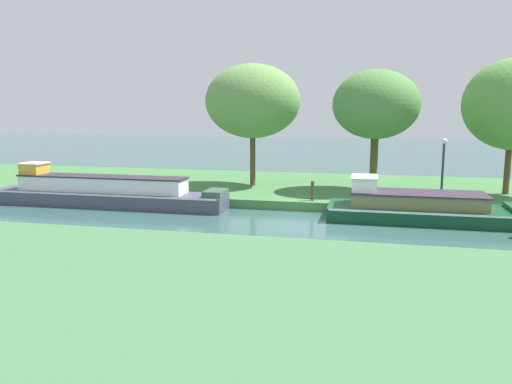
{
  "coord_description": "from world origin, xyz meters",
  "views": [
    {
      "loc": [
        2.57,
        -18.73,
        4.28
      ],
      "look_at": [
        -2.0,
        1.2,
        0.9
      ],
      "focal_mm": 35.12,
      "sensor_mm": 36.0,
      "label": 1
    }
  ],
  "objects_px": {
    "willow_tree_left": "(253,101)",
    "mooring_post_near": "(312,191)",
    "forest_barge": "(423,208)",
    "slate_narrowboat": "(105,193)",
    "willow_tree_centre": "(376,105)",
    "lamp_post": "(443,162)"
  },
  "relations": [
    {
      "from": "willow_tree_left",
      "to": "lamp_post",
      "type": "xyz_separation_m",
      "value": [
        8.86,
        -2.9,
        -2.57
      ]
    },
    {
      "from": "willow_tree_centre",
      "to": "willow_tree_left",
      "type": "bearing_deg",
      "value": 176.74
    },
    {
      "from": "slate_narrowboat",
      "to": "lamp_post",
      "type": "xyz_separation_m",
      "value": [
        14.45,
        2.08,
        1.5
      ]
    },
    {
      "from": "slate_narrowboat",
      "to": "mooring_post_near",
      "type": "bearing_deg",
      "value": 7.96
    },
    {
      "from": "willow_tree_left",
      "to": "mooring_post_near",
      "type": "height_order",
      "value": "willow_tree_left"
    },
    {
      "from": "willow_tree_left",
      "to": "mooring_post_near",
      "type": "distance_m",
      "value": 6.41
    },
    {
      "from": "lamp_post",
      "to": "willow_tree_left",
      "type": "bearing_deg",
      "value": 161.88
    },
    {
      "from": "willow_tree_centre",
      "to": "mooring_post_near",
      "type": "bearing_deg",
      "value": -127.09
    },
    {
      "from": "willow_tree_left",
      "to": "willow_tree_centre",
      "type": "distance_m",
      "value": 6.08
    },
    {
      "from": "forest_barge",
      "to": "willow_tree_left",
      "type": "relative_size",
      "value": 1.23
    },
    {
      "from": "forest_barge",
      "to": "slate_narrowboat",
      "type": "xyz_separation_m",
      "value": [
        -13.53,
        -0.0,
        0.09
      ]
    },
    {
      "from": "willow_tree_centre",
      "to": "mooring_post_near",
      "type": "height_order",
      "value": "willow_tree_centre"
    },
    {
      "from": "slate_narrowboat",
      "to": "willow_tree_centre",
      "type": "height_order",
      "value": "willow_tree_centre"
    },
    {
      "from": "lamp_post",
      "to": "mooring_post_near",
      "type": "relative_size",
      "value": 3.16
    },
    {
      "from": "slate_narrowboat",
      "to": "willow_tree_centre",
      "type": "bearing_deg",
      "value": 21.71
    },
    {
      "from": "willow_tree_centre",
      "to": "lamp_post",
      "type": "relative_size",
      "value": 2.12
    },
    {
      "from": "forest_barge",
      "to": "lamp_post",
      "type": "xyz_separation_m",
      "value": [
        0.92,
        2.08,
        1.59
      ]
    },
    {
      "from": "willow_tree_left",
      "to": "mooring_post_near",
      "type": "bearing_deg",
      "value": -46.52
    },
    {
      "from": "forest_barge",
      "to": "slate_narrowboat",
      "type": "height_order",
      "value": "slate_narrowboat"
    },
    {
      "from": "willow_tree_left",
      "to": "lamp_post",
      "type": "distance_m",
      "value": 9.67
    },
    {
      "from": "forest_barge",
      "to": "lamp_post",
      "type": "height_order",
      "value": "lamp_post"
    },
    {
      "from": "forest_barge",
      "to": "willow_tree_left",
      "type": "distance_m",
      "value": 10.26
    }
  ]
}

